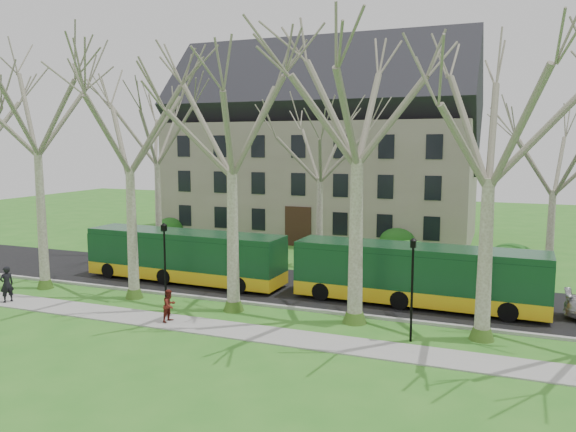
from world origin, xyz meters
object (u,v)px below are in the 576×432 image
at_px(pedestrian_a, 7,284).
at_px(pedestrian_b, 169,305).
at_px(bus_follow, 417,274).
at_px(bus_lead, 184,256).

bearing_deg(pedestrian_a, pedestrian_b, 112.55).
distance_m(bus_follow, pedestrian_b, 12.39).
distance_m(pedestrian_a, pedestrian_b, 9.66).
bearing_deg(pedestrian_a, bus_follow, 130.76).
bearing_deg(pedestrian_a, bus_lead, 160.00).
relative_size(pedestrian_a, pedestrian_b, 1.25).
relative_size(bus_lead, pedestrian_b, 8.20).
bearing_deg(pedestrian_b, pedestrian_a, 99.43).
distance_m(bus_lead, pedestrian_a, 9.53).
bearing_deg(bus_lead, pedestrian_a, -128.73).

